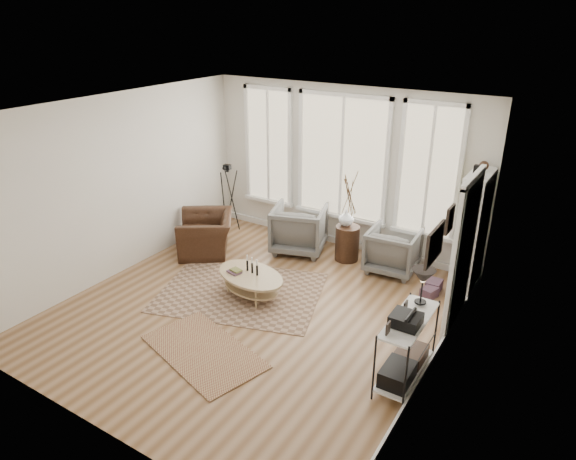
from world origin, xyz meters
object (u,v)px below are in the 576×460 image
Objects in this scene: armchair_left at (299,229)px; armchair_right at (393,250)px; bookcase at (472,234)px; accent_chair at (206,234)px; low_shelf at (407,342)px; coffee_table at (250,279)px; side_table at (348,215)px.

armchair_left reaches higher than armchair_right.
accent_chair is at bearing -166.18° from bookcase.
accent_chair is (-1.39, -0.93, -0.08)m from armchair_left.
armchair_left is (-2.87, 2.38, -0.09)m from low_shelf.
bookcase is 3.40m from coffee_table.
bookcase is 2.98m from armchair_left.
side_table is at bearing 169.73° from armchair_left.
side_table is 1.63× the size of accent_chair.
bookcase is 1.33m from armchair_right.
low_shelf is 1.22× the size of accent_chair.
bookcase reaches higher than armchair_left.
bookcase reaches higher than armchair_right.
side_table is (0.90, 0.12, 0.41)m from armchair_left.
low_shelf reaches higher than armchair_left.
accent_chair is at bearing 161.08° from low_shelf.
bookcase is at bearing 68.14° from accent_chair.
bookcase is 1.93× the size of accent_chair.
coffee_table is 2.46m from armchair_right.
bookcase is 2.50× the size of armchair_right.
armchair_right is 0.95m from side_table.
side_table is (-1.97, 2.51, 0.33)m from low_shelf.
bookcase is 2.03m from side_table.
side_table is at bearing -179.59° from bookcase.
accent_chair is (-4.26, 1.46, -0.16)m from low_shelf.
low_shelf is 2.77m from armchair_right.
armchair_right is (-1.20, 0.00, -0.58)m from bookcase.
low_shelf is (-0.06, -2.52, -0.44)m from bookcase.
bookcase is at bearing 88.72° from low_shelf.
low_shelf reaches higher than armchair_right.
armchair_right is 3.29m from accent_chair.
accent_chair reaches higher than coffee_table.
low_shelf reaches higher than coffee_table.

